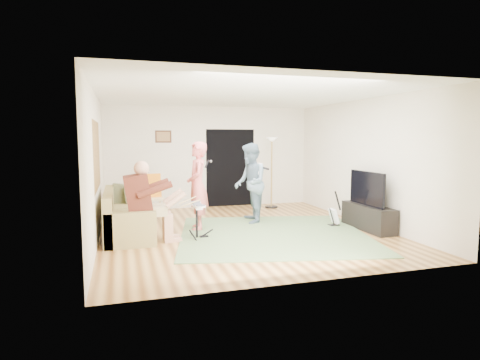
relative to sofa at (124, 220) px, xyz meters
name	(u,v)px	position (x,y,z in m)	size (l,w,h in m)	color
floor	(243,231)	(2.30, -0.33, -0.29)	(6.00, 6.00, 0.00)	brown
walls	(243,164)	(2.30, -0.33, 1.06)	(5.50, 6.00, 2.70)	silver
ceiling	(243,95)	(2.30, -0.33, 2.41)	(6.00, 6.00, 0.00)	white
window_blinds	(97,155)	(-0.45, -0.13, 1.26)	(2.05, 2.05, 0.00)	brown
doorway	(230,168)	(2.85, 2.66, 0.76)	(2.10, 2.10, 0.00)	black
picture_frame	(163,137)	(1.05, 2.66, 1.61)	(0.42, 0.03, 0.32)	#3F2314
area_rug	(273,234)	(2.77, -0.80, -0.28)	(3.54, 3.42, 0.02)	#577446
sofa	(124,220)	(0.00, 0.00, 0.00)	(0.88, 2.14, 0.87)	olive
drummer	(149,210)	(0.44, -0.65, 0.28)	(0.95, 0.53, 1.46)	#582418
drum_kit	(197,223)	(1.30, -0.65, 0.00)	(0.36, 0.65, 0.67)	black
singer	(198,186)	(1.45, 0.09, 0.61)	(0.65, 0.43, 1.79)	#E06361
microphone	(207,164)	(1.65, 0.09, 1.05)	(0.06, 0.06, 0.24)	black
guitarist	(250,183)	(2.68, 0.40, 0.59)	(0.85, 0.66, 1.76)	slate
guitar_held	(259,169)	(2.88, 0.40, 0.90)	(0.12, 0.60, 0.26)	white
guitar_spare	(334,216)	(4.29, -0.43, -0.08)	(0.27, 0.24, 0.75)	black
torchiere_lamp	(272,160)	(3.83, 2.07, 1.00)	(0.34, 0.34, 1.88)	black
dining_chair	(154,203)	(0.67, 1.44, 0.08)	(0.49, 0.51, 1.03)	beige
tv_cabinet	(368,217)	(4.80, -0.92, -0.04)	(0.40, 1.40, 0.50)	black
television	(367,188)	(4.75, -0.92, 0.56)	(0.06, 1.11, 0.69)	black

